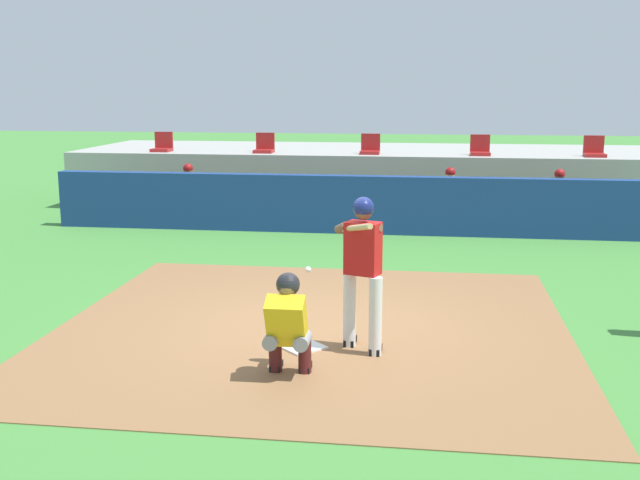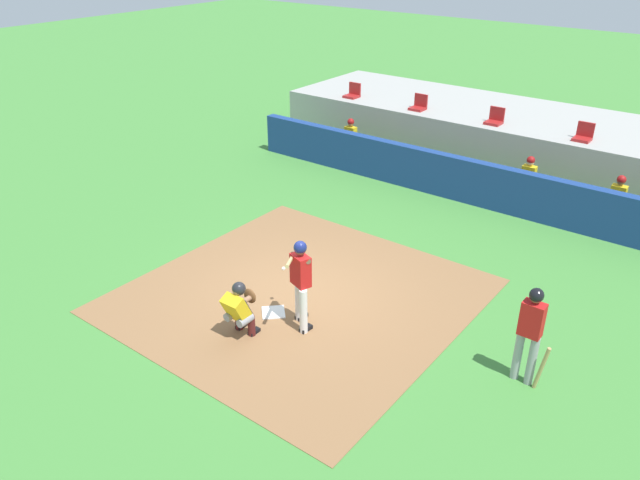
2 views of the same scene
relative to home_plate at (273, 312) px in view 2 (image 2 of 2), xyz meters
The scene contains 16 objects.
ground_plane 0.80m from the home_plate, 90.00° to the left, with size 80.00×80.00×0.00m, color #428438.
dirt_infield 0.80m from the home_plate, 90.00° to the left, with size 6.40×6.40×0.01m, color olive.
home_plate is the anchor object (origin of this frame).
batter_at_plate 1.23m from the home_plate, ahead, with size 0.59×0.86×1.80m.
catcher_crouched 1.05m from the home_plate, 90.58° to the right, with size 0.48×1.55×1.13m.
on_deck_batter 4.81m from the home_plate, 12.64° to the left, with size 0.58×0.23×1.79m.
dugout_wall 7.32m from the home_plate, 90.00° to the left, with size 13.00×0.30×1.20m, color navy.
dugout_bench 8.30m from the home_plate, 90.00° to the left, with size 11.80×0.44×0.45m, color olive.
dugout_player_0 9.07m from the home_plate, 115.87° to the left, with size 0.49×0.70×1.30m.
dugout_player_1 8.38m from the home_plate, 77.05° to the left, with size 0.49×0.70×1.30m.
dugout_player_2 9.16m from the home_plate, 63.03° to the left, with size 0.49×0.70×1.30m.
stands_platform 11.72m from the home_plate, 90.00° to the left, with size 15.00×4.40×1.40m, color #9E9E99.
stadium_seat_0 11.53m from the home_plate, 117.06° to the left, with size 0.46×0.46×0.48m.
stadium_seat_1 10.61m from the home_plate, 104.33° to the left, with size 0.46×0.46×0.48m.
stadium_seat_2 10.29m from the home_plate, 90.00° to the left, with size 0.46×0.46×0.48m.
stadium_seat_3 10.61m from the home_plate, 75.67° to the left, with size 0.46×0.46×0.48m.
Camera 2 is at (6.80, -8.19, 6.79)m, focal length 34.50 mm.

